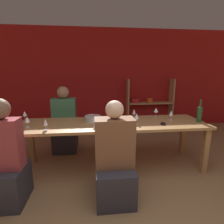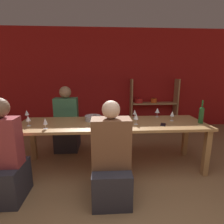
% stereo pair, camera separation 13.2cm
% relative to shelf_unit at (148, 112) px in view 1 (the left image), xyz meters
% --- Properties ---
extents(wall_back_red, '(8.80, 0.06, 2.70)m').
position_rel_shelf_unit_xyz_m(wall_back_red, '(-1.14, 0.20, 0.90)').
color(wall_back_red, '#A31919').
rests_on(wall_back_red, ground_plane).
extents(shelf_unit, '(1.31, 0.30, 1.37)m').
position_rel_shelf_unit_xyz_m(shelf_unit, '(0.00, 0.00, 0.00)').
color(shelf_unit, tan).
rests_on(shelf_unit, ground_plane).
extents(dining_table, '(2.93, 0.83, 0.76)m').
position_rel_shelf_unit_xyz_m(dining_table, '(-1.26, -2.08, 0.22)').
color(dining_table, '#AD7F4C').
rests_on(dining_table, ground_plane).
extents(mixing_bowl, '(0.27, 0.27, 0.09)m').
position_rel_shelf_unit_xyz_m(mixing_bowl, '(-1.57, -1.94, 0.35)').
color(mixing_bowl, '#B7BABC').
rests_on(mixing_bowl, dining_table).
extents(wine_bottle_green, '(0.07, 0.07, 0.36)m').
position_rel_shelf_unit_xyz_m(wine_bottle_green, '(0.12, -2.19, 0.45)').
color(wine_bottle_green, '#1E4C23').
rests_on(wine_bottle_green, dining_table).
extents(wine_glass_white_a, '(0.07, 0.07, 0.15)m').
position_rel_shelf_unit_xyz_m(wine_glass_white_a, '(-2.51, -2.18, 0.41)').
color(wine_glass_white_a, white).
rests_on(wine_glass_white_a, dining_table).
extents(wine_glass_empty_a, '(0.07, 0.07, 0.16)m').
position_rel_shelf_unit_xyz_m(wine_glass_empty_a, '(-0.90, -2.20, 0.42)').
color(wine_glass_empty_a, white).
rests_on(wine_glass_empty_a, dining_table).
extents(wine_glass_empty_b, '(0.06, 0.06, 0.15)m').
position_rel_shelf_unit_xyz_m(wine_glass_empty_b, '(-0.85, -1.82, 0.41)').
color(wine_glass_empty_b, white).
rests_on(wine_glass_empty_b, dining_table).
extents(wine_glass_white_b, '(0.07, 0.07, 0.15)m').
position_rel_shelf_unit_xyz_m(wine_glass_white_b, '(-1.55, -2.28, 0.41)').
color(wine_glass_white_b, white).
rests_on(wine_glass_white_b, dining_table).
extents(wine_glass_empty_c, '(0.06, 0.06, 0.16)m').
position_rel_shelf_unit_xyz_m(wine_glass_empty_c, '(-2.21, -2.34, 0.41)').
color(wine_glass_empty_c, white).
rests_on(wine_glass_empty_c, dining_table).
extents(wine_glass_empty_d, '(0.07, 0.07, 0.16)m').
position_rel_shelf_unit_xyz_m(wine_glass_empty_d, '(-0.27, -2.02, 0.42)').
color(wine_glass_empty_d, white).
rests_on(wine_glass_empty_d, dining_table).
extents(wine_glass_white_c, '(0.07, 0.07, 0.17)m').
position_rel_shelf_unit_xyz_m(wine_glass_white_c, '(-2.67, -1.83, 0.42)').
color(wine_glass_white_c, white).
rests_on(wine_glass_white_c, dining_table).
extents(wine_glass_red_a, '(0.08, 0.08, 0.16)m').
position_rel_shelf_unit_xyz_m(wine_glass_red_a, '(-0.44, -1.76, 0.42)').
color(wine_glass_red_a, white).
rests_on(wine_glass_red_a, dining_table).
extents(cell_phone, '(0.12, 0.17, 0.01)m').
position_rel_shelf_unit_xyz_m(cell_phone, '(-0.50, -2.25, 0.31)').
color(cell_phone, black).
rests_on(cell_phone, dining_table).
extents(person_near_a, '(0.45, 0.57, 1.23)m').
position_rel_shelf_unit_xyz_m(person_near_a, '(-1.32, -2.82, -0.01)').
color(person_near_a, '#2D2D38').
rests_on(person_near_a, ground_plane).
extents(person_far_a, '(0.45, 0.56, 1.28)m').
position_rel_shelf_unit_xyz_m(person_far_a, '(-2.13, -1.29, 0.01)').
color(person_far_a, '#2D2D38').
rests_on(person_far_a, ground_plane).
extents(person_near_b, '(0.37, 0.46, 1.26)m').
position_rel_shelf_unit_xyz_m(person_near_b, '(-2.57, -2.77, 0.02)').
color(person_near_b, '#2D2D38').
rests_on(person_near_b, ground_plane).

